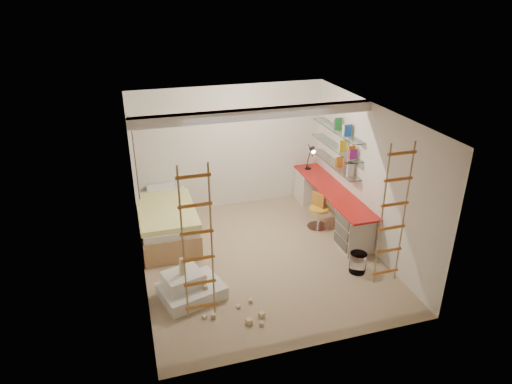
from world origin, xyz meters
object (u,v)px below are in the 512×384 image
object	(u,v)px
swivel_chair	(319,216)
play_platform	(189,288)
desk	(331,204)
bed	(167,221)

from	to	relation	value
swivel_chair	play_platform	distance (m)	3.12
desk	swivel_chair	size ratio (longest dim) A/B	3.84
desk	swivel_chair	world-z (taller)	desk
desk	play_platform	bearing A→B (deg)	-153.00
desk	bed	world-z (taller)	desk
desk	bed	xyz separation A→B (m)	(-3.20, 0.36, -0.07)
swivel_chair	play_platform	world-z (taller)	swivel_chair
bed	swivel_chair	distance (m)	2.93
bed	play_platform	bearing A→B (deg)	-86.85
swivel_chair	play_platform	bearing A→B (deg)	-152.78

